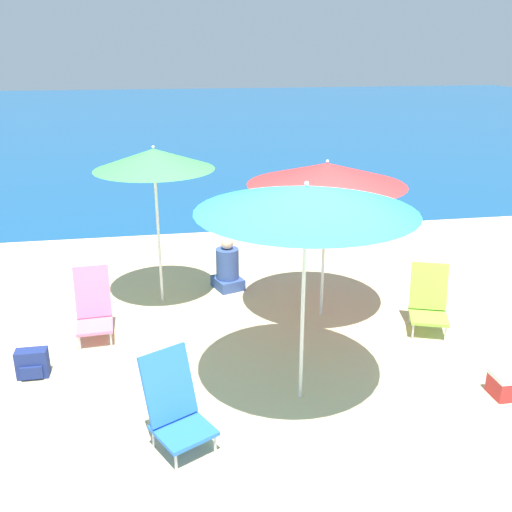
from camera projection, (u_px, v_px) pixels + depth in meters
name	position (u px, v px, depth m)	size (l,w,h in m)	color
ground_plane	(297.00, 408.00, 5.55)	(60.00, 60.00, 0.00)	#D1BA89
sea_water	(177.00, 115.00, 29.39)	(60.00, 40.00, 0.01)	navy
beach_umbrella_teal	(306.00, 199.00, 5.02)	(2.01, 2.01, 2.21)	white
beach_umbrella_green	(154.00, 159.00, 7.22)	(1.55, 1.55, 2.15)	white
beach_umbrella_red	(327.00, 174.00, 6.86)	(1.94, 1.94, 2.05)	white
beach_chair_lime	(429.00, 300.00, 7.03)	(0.61, 0.69, 0.80)	silver
beach_chair_pink	(93.00, 307.00, 6.84)	(0.45, 0.59, 0.84)	silver
beach_chair_blue	(175.00, 405.00, 4.95)	(0.67, 0.72, 0.85)	silver
person_seated_near	(228.00, 268.00, 8.22)	(0.48, 0.52, 0.78)	#334C8C
backpack_navy	(32.00, 364.00, 6.04)	(0.33, 0.19, 0.31)	navy
cooler_box	(510.00, 384.00, 5.72)	(0.38, 0.28, 0.26)	#B72828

